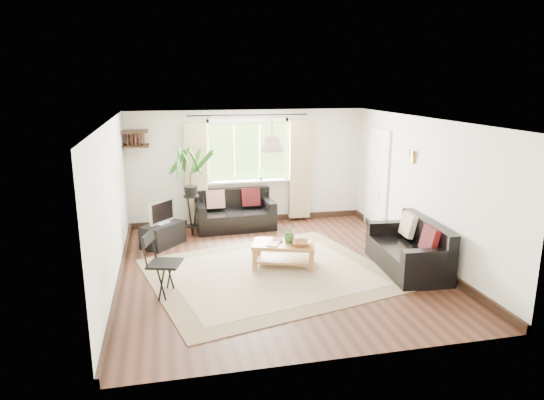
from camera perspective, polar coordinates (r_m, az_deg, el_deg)
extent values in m
plane|color=black|center=(8.02, 0.63, -7.98)|extent=(5.50, 5.50, 0.00)
plane|color=white|center=(7.46, 0.67, 9.38)|extent=(5.50, 5.50, 0.00)
cube|color=white|center=(10.29, -2.84, 3.88)|extent=(5.00, 0.02, 2.40)
cube|color=white|center=(5.12, 7.71, -6.65)|extent=(5.00, 0.02, 2.40)
cube|color=white|center=(7.50, -18.29, -0.60)|extent=(0.02, 5.50, 2.40)
cube|color=white|center=(8.56, 17.18, 1.22)|extent=(0.02, 5.50, 2.40)
cube|color=beige|center=(7.78, -0.30, -8.61)|extent=(4.22, 3.84, 0.02)
cube|color=silver|center=(10.06, 12.23, 2.19)|extent=(0.06, 0.96, 2.06)
imported|color=#2E5A24|center=(7.92, 2.12, -3.94)|extent=(0.35, 0.34, 0.30)
imported|color=#9E5836|center=(7.81, 3.51, -5.10)|extent=(0.37, 0.37, 0.07)
imported|color=white|center=(7.86, -0.51, -5.14)|extent=(0.27, 0.30, 0.02)
imported|color=brown|center=(8.05, 0.06, -4.68)|extent=(0.22, 0.26, 0.02)
cube|color=black|center=(9.21, -12.72, -4.00)|extent=(0.85, 0.88, 0.42)
imported|color=#2D6023|center=(10.24, -1.34, 3.08)|extent=(0.14, 0.10, 0.27)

